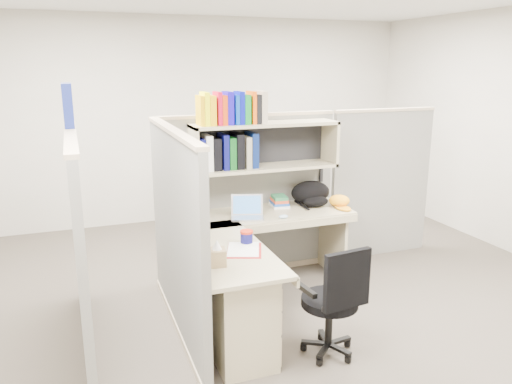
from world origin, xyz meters
name	(u,v)px	position (x,y,z in m)	size (l,w,h in m)	color
ground	(283,311)	(0.00, 0.00, 0.00)	(6.00, 6.00, 0.00)	#342F28
room_shell	(285,125)	(0.00, 0.00, 1.62)	(6.00, 6.00, 6.00)	#AAA599
cubicle	(226,202)	(-0.37, 0.45, 0.91)	(3.79, 1.84, 1.95)	#63635E
desk	(249,285)	(-0.41, -0.29, 0.44)	(1.74, 1.75, 0.73)	gray
laptop	(247,207)	(-0.17, 0.45, 0.83)	(0.29, 0.29, 0.21)	#B8B8BC
backpack	(313,194)	(0.59, 0.65, 0.85)	(0.40, 0.31, 0.24)	black
orange_cap	(339,201)	(0.82, 0.52, 0.79)	(0.20, 0.24, 0.11)	orange
snack_canister	(247,237)	(-0.38, -0.15, 0.78)	(0.10, 0.10, 0.10)	#0E0D50
tissue_box	(217,253)	(-0.72, -0.50, 0.82)	(0.12, 0.12, 0.19)	#A0865B
mouse	(283,217)	(0.14, 0.34, 0.75)	(0.09, 0.06, 0.03)	#9CC0DE
paper_cup	(252,205)	(-0.03, 0.69, 0.78)	(0.06, 0.06, 0.09)	white
book_stack	(279,201)	(0.26, 0.72, 0.78)	(0.16, 0.22, 0.10)	gray
loose_paper	(243,249)	(-0.45, -0.28, 0.73)	(0.23, 0.31, 0.00)	silver
task_chair	(332,318)	(0.06, -0.75, 0.31)	(0.47, 0.44, 0.87)	black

